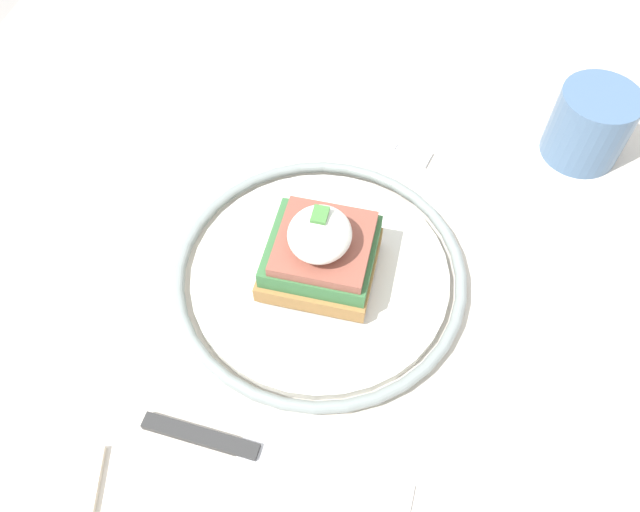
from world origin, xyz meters
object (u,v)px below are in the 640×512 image
knife (249,451)px  cup (590,124)px  plate (320,274)px  sandwich (321,251)px  fork (367,138)px

knife → cup: bearing=147.3°
plate → sandwich: bearing=59.7°
knife → plate: bearing=174.1°
knife → fork: bearing=175.7°
cup → knife: bearing=-32.7°
plate → sandwich: (0.00, 0.00, 0.04)m
sandwich → cup: sandwich is taller
fork → cup: 0.21m
plate → knife: size_ratio=1.20×
knife → cup: 0.43m
knife → sandwich: bearing=173.8°
fork → plate: bearing=-2.9°
sandwich → cup: size_ratio=1.23×
sandwich → knife: sandwich is taller
sandwich → plate: bearing=-120.3°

